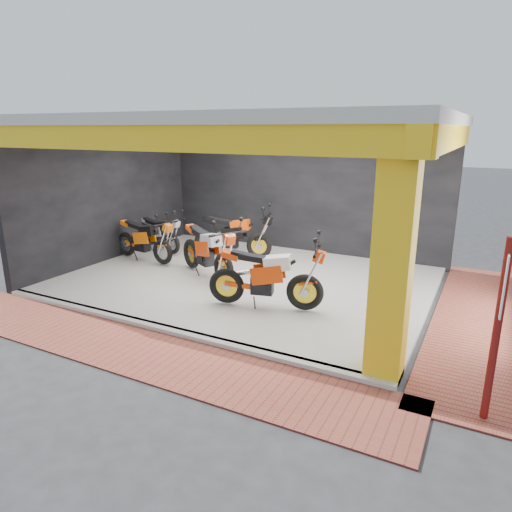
{
  "coord_description": "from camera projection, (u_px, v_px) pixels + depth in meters",
  "views": [
    {
      "loc": [
        4.84,
        -6.79,
        3.45
      ],
      "look_at": [
        0.63,
        1.26,
        0.9
      ],
      "focal_mm": 32.0,
      "sensor_mm": 36.0,
      "label": 1
    }
  ],
  "objects": [
    {
      "name": "ground",
      "position": [
        197.0,
        312.0,
        8.88
      ],
      "size": [
        80.0,
        80.0,
        0.0
      ],
      "primitive_type": "plane",
      "color": "#2D2D30",
      "rests_on": "ground"
    },
    {
      "name": "showroom_floor",
      "position": [
        247.0,
        280.0,
        10.57
      ],
      "size": [
        8.0,
        6.0,
        0.1
      ],
      "primitive_type": "cube",
      "color": "white",
      "rests_on": "ground"
    },
    {
      "name": "showroom_ceiling",
      "position": [
        246.0,
        121.0,
        9.62
      ],
      "size": [
        8.4,
        6.4,
        0.2
      ],
      "primitive_type": "cube",
      "color": "beige",
      "rests_on": "corner_column"
    },
    {
      "name": "back_wall",
      "position": [
        300.0,
        191.0,
        12.76
      ],
      "size": [
        8.2,
        0.2,
        3.5
      ],
      "primitive_type": "cube",
      "color": "black",
      "rests_on": "ground"
    },
    {
      "name": "left_wall",
      "position": [
        109.0,
        196.0,
        11.95
      ],
      "size": [
        0.2,
        6.2,
        3.5
      ],
      "primitive_type": "cube",
      "color": "black",
      "rests_on": "ground"
    },
    {
      "name": "corner_column",
      "position": [
        393.0,
        260.0,
        6.1
      ],
      "size": [
        0.5,
        0.5,
        3.5
      ],
      "primitive_type": "cube",
      "color": "yellow",
      "rests_on": "ground"
    },
    {
      "name": "header_beam_front",
      "position": [
        154.0,
        138.0,
        7.14
      ],
      "size": [
        8.4,
        0.3,
        0.4
      ],
      "primitive_type": "cube",
      "color": "yellow",
      "rests_on": "corner_column"
    },
    {
      "name": "header_beam_right",
      "position": [
        448.0,
        137.0,
        7.91
      ],
      "size": [
        0.3,
        6.4,
        0.4
      ],
      "primitive_type": "cube",
      "color": "yellow",
      "rests_on": "corner_column"
    },
    {
      "name": "floor_kerb",
      "position": [
        164.0,
        329.0,
        8.0
      ],
      "size": [
        8.0,
        0.2,
        0.1
      ],
      "primitive_type": "cube",
      "color": "white",
      "rests_on": "ground"
    },
    {
      "name": "paver_front",
      "position": [
        133.0,
        349.0,
        7.34
      ],
      "size": [
        9.0,
        1.4,
        0.03
      ],
      "primitive_type": "cube",
      "color": "maroon",
      "rests_on": "ground"
    },
    {
      "name": "paver_right",
      "position": [
        474.0,
        321.0,
        8.44
      ],
      "size": [
        1.4,
        7.0,
        0.03
      ],
      "primitive_type": "cube",
      "color": "maroon",
      "rests_on": "ground"
    },
    {
      "name": "signpost",
      "position": [
        498.0,
        325.0,
        5.26
      ],
      "size": [
        0.09,
        0.32,
        2.31
      ],
      "rotation": [
        0.0,
        0.0,
        0.02
      ],
      "color": "maroon",
      "rests_on": "ground"
    },
    {
      "name": "moto_hero",
      "position": [
        305.0,
        275.0,
        8.47
      ],
      "size": [
        2.51,
        1.43,
        1.45
      ],
      "primitive_type": null,
      "rotation": [
        0.0,
        0.0,
        0.25
      ],
      "color": "#DC3C09",
      "rests_on": "showroom_floor"
    },
    {
      "name": "moto_row_a",
      "position": [
        223.0,
        254.0,
        9.84
      ],
      "size": [
        2.55,
        1.93,
        1.47
      ],
      "primitive_type": null,
      "rotation": [
        0.0,
        0.0,
        -0.49
      ],
      "color": "red",
      "rests_on": "showroom_floor"
    },
    {
      "name": "moto_row_b",
      "position": [
        162.0,
        240.0,
        11.4
      ],
      "size": [
        2.25,
        1.09,
        1.32
      ],
      "primitive_type": null,
      "rotation": [
        0.0,
        0.0,
        -0.14
      ],
      "color": "orange",
      "rests_on": "showroom_floor"
    },
    {
      "name": "moto_row_c",
      "position": [
        259.0,
        234.0,
        11.88
      ],
      "size": [
        2.42,
        1.28,
        1.41
      ],
      "primitive_type": null,
      "rotation": [
        0.0,
        0.0,
        0.2
      ],
      "color": "black",
      "rests_on": "showroom_floor"
    },
    {
      "name": "moto_row_d",
      "position": [
        172.0,
        234.0,
        12.39
      ],
      "size": [
        2.04,
        1.11,
        1.18
      ],
      "primitive_type": null,
      "rotation": [
        0.0,
        0.0,
        -0.21
      ],
      "color": "#ACAFB4",
      "rests_on": "showroom_floor"
    }
  ]
}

